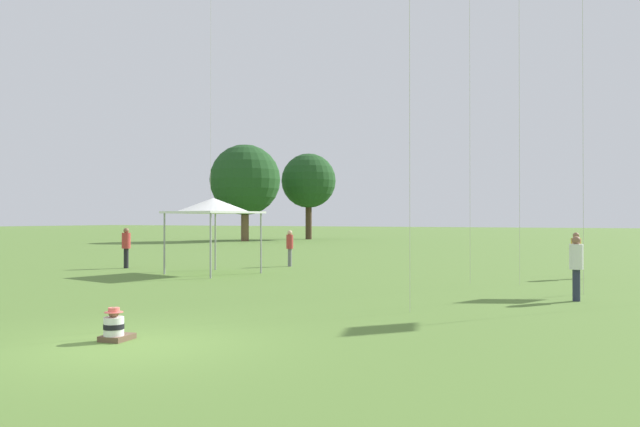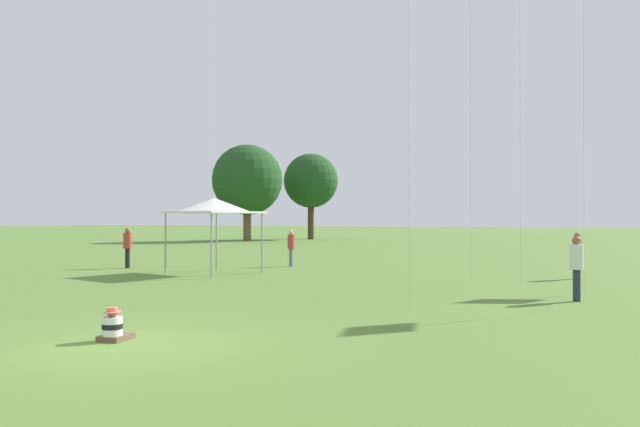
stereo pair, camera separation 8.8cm
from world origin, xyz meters
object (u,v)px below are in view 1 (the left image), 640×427
seated_toddler (115,327)px  person_standing_0 (126,244)px  person_standing_3 (576,262)px  canopy_tent (213,206)px  person_standing_2 (290,245)px  distant_tree_2 (309,181)px  distant_tree_1 (245,180)px  person_standing_1 (576,251)px

seated_toddler → person_standing_0: bearing=124.8°
person_standing_3 → canopy_tent: size_ratio=0.49×
seated_toddler → person_standing_2: size_ratio=0.37×
seated_toddler → distant_tree_2: bearing=105.6°
seated_toddler → distant_tree_2: distant_tree_2 is taller
person_standing_0 → person_standing_2: (5.98, 4.15, -0.06)m
distant_tree_1 → canopy_tent: bearing=-58.5°
person_standing_2 → seated_toddler: bearing=-13.3°
person_standing_2 → person_standing_0: bearing=-87.6°
distant_tree_2 → distant_tree_1: bearing=-111.9°
person_standing_0 → distant_tree_1: 33.44m
person_standing_1 → person_standing_2: size_ratio=1.02×
person_standing_1 → person_standing_3: size_ratio=0.98×
person_standing_1 → canopy_tent: (-13.08, -4.23, 1.69)m
distant_tree_2 → canopy_tent: bearing=-67.6°
seated_toddler → distant_tree_2: size_ratio=0.07×
seated_toddler → person_standing_0: person_standing_0 is taller
person_standing_3 → distant_tree_2: size_ratio=0.19×
canopy_tent → person_standing_3: bearing=-9.9°
person_standing_1 → distant_tree_2: bearing=-80.3°
person_standing_3 → canopy_tent: bearing=69.7°
seated_toddler → person_standing_1: (6.50, 16.12, 0.77)m
person_standing_2 → distant_tree_1: distant_tree_1 is taller
seated_toddler → person_standing_1: size_ratio=0.36×
person_standing_0 → person_standing_1: person_standing_0 is taller
seated_toddler → canopy_tent: (-6.59, 11.89, 2.45)m
canopy_tent → distant_tree_1: 36.15m
person_standing_3 → canopy_tent: canopy_tent is taller
seated_toddler → canopy_tent: 13.81m
distant_tree_2 → seated_toddler: bearing=-66.0°
person_standing_1 → distant_tree_1: 41.73m
person_standing_1 → person_standing_0: bearing=-19.3°
person_standing_1 → canopy_tent: bearing=-12.7°
person_standing_1 → person_standing_3: bearing=63.7°
distant_tree_2 → person_standing_2: bearing=-63.7°
person_standing_0 → person_standing_3: size_ratio=1.03×
person_standing_1 → person_standing_3: (0.50, -6.60, 0.02)m
seated_toddler → person_standing_2: person_standing_2 is taller
distant_tree_2 → person_standing_0: bearing=-74.3°
person_standing_2 → person_standing_3: bearing=28.5°
person_standing_1 → person_standing_3: 6.62m
person_standing_2 → canopy_tent: 5.09m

